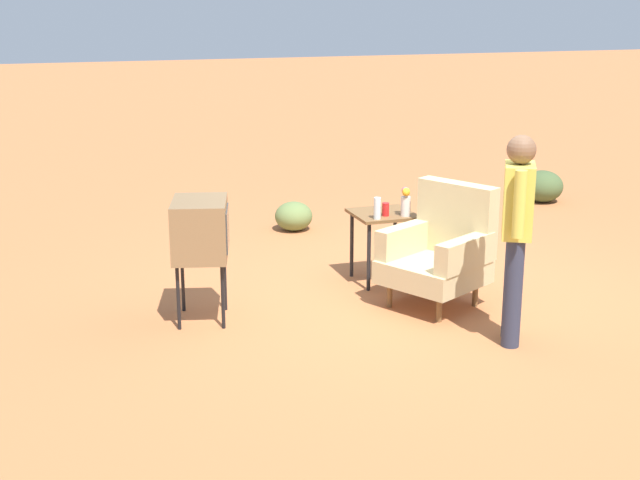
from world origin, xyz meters
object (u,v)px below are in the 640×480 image
(person_standing, at_px, (517,226))
(flower_vase, at_px, (406,200))
(soda_can_red, at_px, (386,209))
(side_table, at_px, (383,223))
(armchair, at_px, (441,250))
(tv_on_stand, at_px, (200,230))
(bottle_short_clear, at_px, (377,208))

(person_standing, distance_m, flower_vase, 1.57)
(person_standing, distance_m, soda_can_red, 1.67)
(side_table, bearing_deg, armchair, 17.50)
(tv_on_stand, bearing_deg, armchair, 82.49)
(side_table, xyz_separation_m, bottle_short_clear, (0.21, -0.14, 0.20))
(side_table, bearing_deg, person_standing, 12.59)
(armchair, relative_size, soda_can_red, 8.69)
(tv_on_stand, relative_size, bottle_short_clear, 5.15)
(person_standing, xyz_separation_m, flower_vase, (-1.55, -0.24, -0.12))
(bottle_short_clear, relative_size, flower_vase, 0.75)
(tv_on_stand, distance_m, flower_vase, 1.99)
(person_standing, height_order, soda_can_red, person_standing)
(flower_vase, bearing_deg, soda_can_red, -109.51)
(armchair, bearing_deg, flower_vase, -170.97)
(tv_on_stand, xyz_separation_m, bottle_short_clear, (-0.28, 1.67, -0.01))
(soda_can_red, bearing_deg, bottle_short_clear, -53.93)
(tv_on_stand, height_order, bottle_short_clear, tv_on_stand)
(bottle_short_clear, bearing_deg, flower_vase, 94.82)
(side_table, bearing_deg, tv_on_stand, -75.00)
(person_standing, bearing_deg, side_table, -167.41)
(armchair, bearing_deg, side_table, -162.50)
(armchair, height_order, person_standing, person_standing)
(side_table, distance_m, bottle_short_clear, 0.32)
(bottle_short_clear, bearing_deg, person_standing, 19.19)
(soda_can_red, height_order, flower_vase, flower_vase)
(tv_on_stand, distance_m, bottle_short_clear, 1.70)
(armchair, height_order, bottle_short_clear, armchair)
(armchair, bearing_deg, bottle_short_clear, -145.17)
(flower_vase, bearing_deg, armchair, 9.03)
(side_table, xyz_separation_m, flower_vase, (0.18, 0.15, 0.25))
(side_table, bearing_deg, soda_can_red, -11.50)
(armchair, xyz_separation_m, tv_on_stand, (-0.27, -2.06, 0.28))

